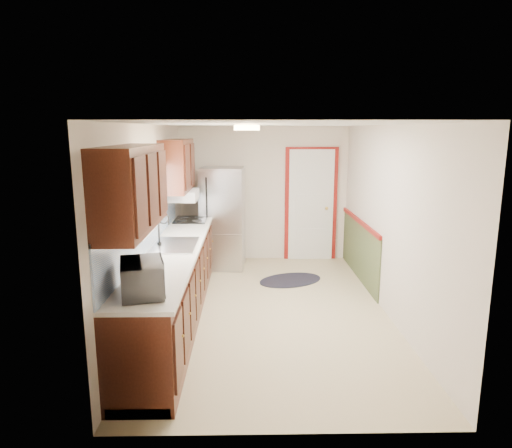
{
  "coord_description": "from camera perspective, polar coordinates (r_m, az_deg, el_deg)",
  "views": [
    {
      "loc": [
        -0.3,
        -5.65,
        2.33
      ],
      "look_at": [
        -0.19,
        0.07,
        1.15
      ],
      "focal_mm": 32.0,
      "sensor_mm": 36.0,
      "label": 1
    }
  ],
  "objects": [
    {
      "name": "back_wall_trim",
      "position": [
        8.1,
        8.09,
        1.28
      ],
      "size": [
        1.12,
        2.3,
        2.08
      ],
      "color": "maroon",
      "rests_on": "ground"
    },
    {
      "name": "refrigerator",
      "position": [
        7.8,
        -4.17,
        0.76
      ],
      "size": [
        0.76,
        0.75,
        1.72
      ],
      "rotation": [
        0.0,
        0.0,
        -0.07
      ],
      "color": "#B7B7BC",
      "rests_on": "ground"
    },
    {
      "name": "room_shell",
      "position": [
        5.77,
        1.87,
        0.35
      ],
      "size": [
        3.2,
        5.2,
        2.52
      ],
      "color": "#C1B188",
      "rests_on": "ground"
    },
    {
      "name": "ceiling_fixture",
      "position": [
        5.45,
        -1.16,
        11.96
      ],
      "size": [
        0.3,
        0.3,
        0.06
      ],
      "primitive_type": "cylinder",
      "color": "#FFD88C",
      "rests_on": "room_shell"
    },
    {
      "name": "microwave",
      "position": [
        4.05,
        -14.01,
        -6.11
      ],
      "size": [
        0.42,
        0.59,
        0.36
      ],
      "primitive_type": "imported",
      "rotation": [
        0.0,
        0.0,
        1.83
      ],
      "color": "white",
      "rests_on": "kitchen_run"
    },
    {
      "name": "kitchen_run",
      "position": [
        5.65,
        -10.64,
        -4.17
      ],
      "size": [
        0.63,
        4.0,
        2.2
      ],
      "color": "#38150C",
      "rests_on": "ground"
    },
    {
      "name": "rug",
      "position": [
        7.28,
        4.32,
        -7.0
      ],
      "size": [
        1.22,
        1.04,
        0.01
      ],
      "primitive_type": "ellipsoid",
      "rotation": [
        0.0,
        0.0,
        0.43
      ],
      "color": "black",
      "rests_on": "ground"
    },
    {
      "name": "cooktop",
      "position": [
        7.24,
        -8.16,
        0.54
      ],
      "size": [
        0.49,
        0.59,
        0.02
      ],
      "primitive_type": "cube",
      "color": "black",
      "rests_on": "kitchen_run"
    }
  ]
}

